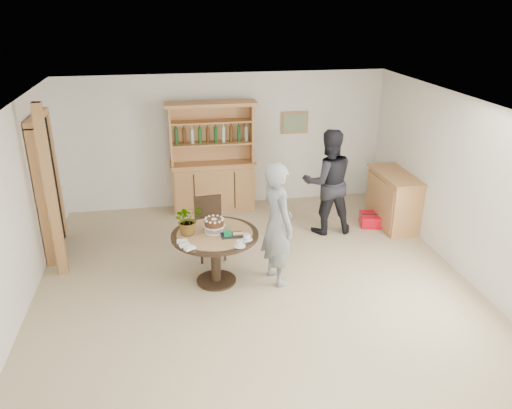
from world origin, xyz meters
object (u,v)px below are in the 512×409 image
(hutch, at_px, (213,174))
(dining_table, at_px, (215,243))
(red_suitcase, at_px, (377,220))
(adult_person, at_px, (328,182))
(sideboard, at_px, (393,199))
(teen_boy, at_px, (277,224))
(dining_chair, at_px, (210,223))

(hutch, xyz_separation_m, dining_table, (-0.22, -2.66, -0.08))
(dining_table, height_order, red_suitcase, dining_table)
(dining_table, xyz_separation_m, adult_person, (2.02, 1.34, 0.29))
(sideboard, height_order, red_suitcase, sideboard)
(sideboard, distance_m, adult_person, 1.31)
(dining_table, height_order, adult_person, adult_person)
(teen_boy, relative_size, red_suitcase, 2.61)
(dining_table, bearing_deg, sideboard, 23.55)
(dining_chair, xyz_separation_m, adult_person, (2.03, 0.51, 0.36))
(hutch, xyz_separation_m, teen_boy, (0.63, -2.76, 0.19))
(adult_person, height_order, red_suitcase, adult_person)
(dining_chair, xyz_separation_m, red_suitcase, (3.01, 0.58, -0.43))
(dining_table, distance_m, adult_person, 2.45)
(hutch, distance_m, red_suitcase, 3.11)
(dining_chair, bearing_deg, hutch, 77.76)
(sideboard, bearing_deg, adult_person, -176.34)
(teen_boy, bearing_deg, red_suitcase, -70.99)
(sideboard, xyz_separation_m, red_suitcase, (-0.26, -0.02, -0.37))
(dining_table, xyz_separation_m, dining_chair, (-0.01, 0.83, -0.07))
(hutch, bearing_deg, dining_chair, -97.17)
(adult_person, relative_size, red_suitcase, 2.66)
(adult_person, bearing_deg, dining_table, 34.75)
(sideboard, height_order, dining_table, sideboard)
(sideboard, relative_size, adult_person, 0.70)
(adult_person, bearing_deg, teen_boy, 52.05)
(dining_table, relative_size, teen_boy, 0.68)
(sideboard, distance_m, red_suitcase, 0.45)
(dining_chair, height_order, teen_boy, teen_boy)
(adult_person, bearing_deg, sideboard, -175.14)
(dining_chair, relative_size, red_suitcase, 1.40)
(dining_chair, relative_size, adult_person, 0.53)
(teen_boy, relative_size, adult_person, 0.98)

